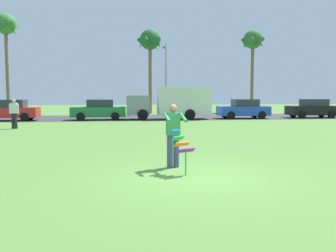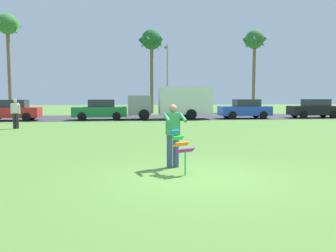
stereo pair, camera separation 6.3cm
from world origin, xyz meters
TOP-DOWN VIEW (x-y plane):
  - ground_plane at (0.00, 0.00)m, footprint 120.00×120.00m
  - road_strip at (0.00, 22.39)m, footprint 120.00×8.00m
  - person_kite_flyer at (-0.45, 1.18)m, footprint 0.57×0.68m
  - kite_held at (-0.36, 0.34)m, footprint 0.60×0.72m
  - parked_car_red at (-10.08, 19.99)m, footprint 4.23×1.89m
  - parked_car_green at (-3.46, 19.99)m, footprint 4.23×1.90m
  - parked_truck_grey_van at (2.49, 19.99)m, footprint 6.76×2.26m
  - parked_car_blue at (8.39, 19.99)m, footprint 4.20×1.84m
  - parked_car_black at (14.54, 19.99)m, footprint 4.25×1.94m
  - palm_tree_left_near at (-13.16, 30.26)m, footprint 2.58×2.71m
  - palm_tree_right_near at (1.43, 29.10)m, footprint 2.58×2.71m
  - palm_tree_centre_far at (13.18, 30.54)m, footprint 2.58×2.71m
  - streetlight_pole at (2.86, 27.53)m, footprint 0.24×1.65m
  - person_walker_near at (-7.95, 13.34)m, footprint 0.56×0.28m

SIDE VIEW (x-z plane):
  - ground_plane at x=0.00m, z-range 0.00..0.00m
  - road_strip at x=0.00m, z-range 0.00..0.01m
  - kite_held at x=-0.36m, z-range 0.18..1.28m
  - parked_car_red at x=-10.08m, z-range -0.03..1.57m
  - parked_car_green at x=-3.46m, z-range -0.03..1.57m
  - parked_car_blue at x=8.39m, z-range -0.03..1.57m
  - parked_car_black at x=14.54m, z-range -0.03..1.57m
  - person_walker_near at x=-7.95m, z-range 0.07..1.80m
  - person_kite_flyer at x=-0.45m, z-range 0.09..1.82m
  - parked_truck_grey_van at x=2.49m, z-range 0.10..2.72m
  - streetlight_pole at x=2.86m, z-range 0.50..7.50m
  - palm_tree_right_near at x=1.43m, z-range 2.94..11.69m
  - palm_tree_centre_far at x=13.18m, z-range 3.14..12.36m
  - palm_tree_left_near at x=-13.16m, z-range 3.53..13.70m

